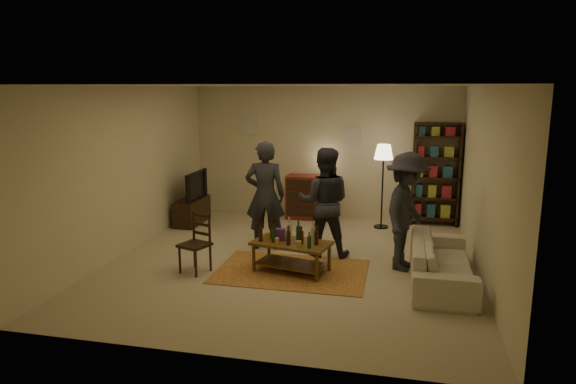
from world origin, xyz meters
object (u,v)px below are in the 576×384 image
(coffee_table, at_px, (291,245))
(tv_stand, at_px, (192,205))
(person_right, at_px, (324,202))
(dresser, at_px, (312,196))
(dining_chair, at_px, (197,241))
(person_by_sofa, at_px, (406,212))
(sofa, at_px, (441,261))
(person_left, at_px, (265,195))
(bookshelf, at_px, (435,173))
(floor_lamp, at_px, (384,158))

(coffee_table, bearing_deg, tv_stand, 138.18)
(person_right, bearing_deg, dresser, -79.81)
(dining_chair, height_order, person_by_sofa, person_by_sofa)
(sofa, xyz_separation_m, person_left, (-2.79, 0.96, 0.61))
(sofa, bearing_deg, bookshelf, -0.82)
(tv_stand, bearing_deg, sofa, -25.34)
(floor_lamp, relative_size, person_right, 0.92)
(sofa, bearing_deg, dresser, 37.54)
(dresser, height_order, sofa, dresser)
(dresser, height_order, person_right, person_right)
(dresser, relative_size, person_by_sofa, 0.77)
(person_right, bearing_deg, floor_lamp, -118.46)
(dining_chair, distance_m, dresser, 3.61)
(floor_lamp, bearing_deg, person_right, -113.74)
(dresser, distance_m, floor_lamp, 1.75)
(dining_chair, height_order, person_right, person_right)
(coffee_table, relative_size, bookshelf, 0.61)
(tv_stand, bearing_deg, person_by_sofa, -22.86)
(dining_chair, xyz_separation_m, person_right, (1.70, 1.14, 0.41))
(person_right, relative_size, person_by_sofa, 1.00)
(dining_chair, height_order, sofa, dining_chair)
(tv_stand, distance_m, person_right, 3.22)
(tv_stand, height_order, floor_lamp, floor_lamp)
(floor_lamp, xyz_separation_m, person_right, (-0.84, -1.90, -0.49))
(floor_lamp, bearing_deg, bookshelf, 25.14)
(person_right, bearing_deg, tv_stand, -30.52)
(sofa, xyz_separation_m, person_right, (-1.78, 0.82, 0.57))
(floor_lamp, relative_size, person_by_sofa, 0.92)
(person_right, bearing_deg, dining_chair, 29.20)
(dining_chair, xyz_separation_m, person_by_sofa, (2.98, 0.78, 0.41))
(dresser, xyz_separation_m, sofa, (2.39, -3.11, -0.17))
(bookshelf, height_order, floor_lamp, bookshelf)
(coffee_table, xyz_separation_m, dresser, (-0.26, 3.16, 0.07))
(coffee_table, distance_m, person_left, 1.32)
(floor_lamp, xyz_separation_m, person_by_sofa, (0.44, -2.26, -0.49))
(coffee_table, xyz_separation_m, bookshelf, (2.17, 3.23, 0.63))
(dresser, distance_m, person_by_sofa, 3.29)
(dresser, distance_m, bookshelf, 2.50)
(dining_chair, relative_size, person_left, 0.49)
(dresser, bearing_deg, coffee_table, -85.23)
(person_left, bearing_deg, dresser, -109.40)
(coffee_table, bearing_deg, person_by_sofa, 17.20)
(coffee_table, height_order, sofa, coffee_table)
(bookshelf, distance_m, floor_lamp, 1.14)
(coffee_table, xyz_separation_m, person_right, (0.35, 0.87, 0.47))
(dining_chair, distance_m, tv_stand, 2.78)
(tv_stand, xyz_separation_m, floor_lamp, (3.70, 0.52, 0.99))
(person_left, height_order, person_right, person_left)
(dresser, relative_size, sofa, 0.65)
(bookshelf, bearing_deg, sofa, -90.82)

